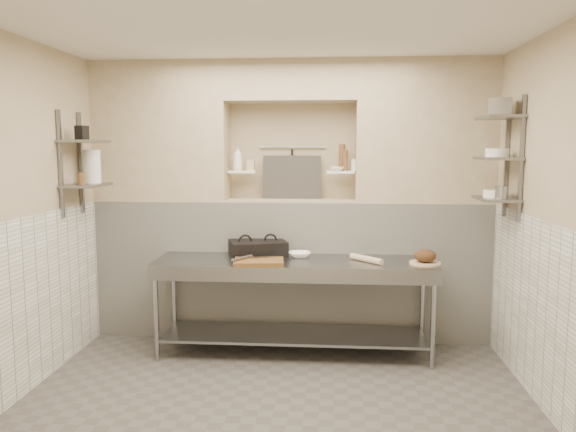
# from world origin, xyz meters

# --- Properties ---
(floor) EXTENTS (4.00, 3.90, 0.10)m
(floor) POSITION_xyz_m (0.00, 0.00, -0.05)
(floor) COLOR #4A4541
(floor) RESTS_ON ground
(ceiling) EXTENTS (4.00, 3.90, 0.10)m
(ceiling) POSITION_xyz_m (0.00, 0.00, 2.85)
(ceiling) COLOR silver
(ceiling) RESTS_ON ground
(wall_right) EXTENTS (0.10, 3.90, 2.80)m
(wall_right) POSITION_xyz_m (2.05, 0.00, 1.40)
(wall_right) COLOR tan
(wall_right) RESTS_ON ground
(wall_back) EXTENTS (4.00, 0.10, 2.80)m
(wall_back) POSITION_xyz_m (0.00, 2.00, 1.40)
(wall_back) COLOR tan
(wall_back) RESTS_ON ground
(wall_front) EXTENTS (4.00, 0.10, 2.80)m
(wall_front) POSITION_xyz_m (0.00, -2.00, 1.40)
(wall_front) COLOR tan
(wall_front) RESTS_ON ground
(backwall_lower) EXTENTS (4.00, 0.40, 1.40)m
(backwall_lower) POSITION_xyz_m (0.00, 1.75, 0.70)
(backwall_lower) COLOR white
(backwall_lower) RESTS_ON floor
(alcove_sill) EXTENTS (1.30, 0.40, 0.02)m
(alcove_sill) POSITION_xyz_m (0.00, 1.75, 1.41)
(alcove_sill) COLOR tan
(alcove_sill) RESTS_ON backwall_lower
(backwall_pillar_left) EXTENTS (1.35, 0.40, 1.40)m
(backwall_pillar_left) POSITION_xyz_m (-1.33, 1.75, 2.10)
(backwall_pillar_left) COLOR tan
(backwall_pillar_left) RESTS_ON backwall_lower
(backwall_pillar_right) EXTENTS (1.35, 0.40, 1.40)m
(backwall_pillar_right) POSITION_xyz_m (1.33, 1.75, 2.10)
(backwall_pillar_right) COLOR tan
(backwall_pillar_right) RESTS_ON backwall_lower
(backwall_header) EXTENTS (1.30, 0.40, 0.40)m
(backwall_header) POSITION_xyz_m (0.00, 1.75, 2.60)
(backwall_header) COLOR tan
(backwall_header) RESTS_ON backwall_lower
(wainscot_left) EXTENTS (0.02, 3.90, 1.40)m
(wainscot_left) POSITION_xyz_m (-1.99, 0.00, 0.70)
(wainscot_left) COLOR white
(wainscot_left) RESTS_ON floor
(wainscot_right) EXTENTS (0.02, 3.90, 1.40)m
(wainscot_right) POSITION_xyz_m (1.99, 0.00, 0.70)
(wainscot_right) COLOR white
(wainscot_right) RESTS_ON floor
(alcove_shelf_left) EXTENTS (0.28, 0.16, 0.02)m
(alcove_shelf_left) POSITION_xyz_m (-0.50, 1.75, 1.70)
(alcove_shelf_left) COLOR white
(alcove_shelf_left) RESTS_ON backwall_lower
(alcove_shelf_right) EXTENTS (0.28, 0.16, 0.02)m
(alcove_shelf_right) POSITION_xyz_m (0.50, 1.75, 1.70)
(alcove_shelf_right) COLOR white
(alcove_shelf_right) RESTS_ON backwall_lower
(utensil_rail) EXTENTS (0.70, 0.02, 0.02)m
(utensil_rail) POSITION_xyz_m (0.00, 1.92, 1.95)
(utensil_rail) COLOR gray
(utensil_rail) RESTS_ON wall_back
(hanging_steel) EXTENTS (0.02, 0.02, 0.30)m
(hanging_steel) POSITION_xyz_m (0.00, 1.90, 1.78)
(hanging_steel) COLOR black
(hanging_steel) RESTS_ON utensil_rail
(splash_panel) EXTENTS (0.60, 0.08, 0.45)m
(splash_panel) POSITION_xyz_m (0.00, 1.85, 1.64)
(splash_panel) COLOR #383330
(splash_panel) RESTS_ON alcove_sill
(shelf_rail_left_a) EXTENTS (0.03, 0.03, 0.95)m
(shelf_rail_left_a) POSITION_xyz_m (-1.98, 1.25, 1.80)
(shelf_rail_left_a) COLOR slate
(shelf_rail_left_a) RESTS_ON wall_left
(shelf_rail_left_b) EXTENTS (0.03, 0.03, 0.95)m
(shelf_rail_left_b) POSITION_xyz_m (-1.98, 0.85, 1.80)
(shelf_rail_left_b) COLOR slate
(shelf_rail_left_b) RESTS_ON wall_left
(wall_shelf_left_lower) EXTENTS (0.30, 0.50, 0.02)m
(wall_shelf_left_lower) POSITION_xyz_m (-1.84, 1.05, 1.60)
(wall_shelf_left_lower) COLOR slate
(wall_shelf_left_lower) RESTS_ON wall_left
(wall_shelf_left_upper) EXTENTS (0.30, 0.50, 0.03)m
(wall_shelf_left_upper) POSITION_xyz_m (-1.84, 1.05, 2.00)
(wall_shelf_left_upper) COLOR slate
(wall_shelf_left_upper) RESTS_ON wall_left
(shelf_rail_right_a) EXTENTS (0.03, 0.03, 1.05)m
(shelf_rail_right_a) POSITION_xyz_m (1.98, 1.25, 1.85)
(shelf_rail_right_a) COLOR slate
(shelf_rail_right_a) RESTS_ON wall_right
(shelf_rail_right_b) EXTENTS (0.03, 0.03, 1.05)m
(shelf_rail_right_b) POSITION_xyz_m (1.98, 0.85, 1.85)
(shelf_rail_right_b) COLOR slate
(shelf_rail_right_b) RESTS_ON wall_right
(wall_shelf_right_lower) EXTENTS (0.30, 0.50, 0.02)m
(wall_shelf_right_lower) POSITION_xyz_m (1.84, 1.05, 1.50)
(wall_shelf_right_lower) COLOR slate
(wall_shelf_right_lower) RESTS_ON wall_right
(wall_shelf_right_mid) EXTENTS (0.30, 0.50, 0.02)m
(wall_shelf_right_mid) POSITION_xyz_m (1.84, 1.05, 1.85)
(wall_shelf_right_mid) COLOR slate
(wall_shelf_right_mid) RESTS_ON wall_right
(wall_shelf_right_upper) EXTENTS (0.30, 0.50, 0.03)m
(wall_shelf_right_upper) POSITION_xyz_m (1.84, 1.05, 2.20)
(wall_shelf_right_upper) COLOR slate
(wall_shelf_right_upper) RESTS_ON wall_right
(prep_table) EXTENTS (2.60, 0.70, 0.90)m
(prep_table) POSITION_xyz_m (0.07, 1.18, 0.64)
(prep_table) COLOR gray
(prep_table) RESTS_ON floor
(panini_press) EXTENTS (0.62, 0.53, 0.14)m
(panini_press) POSITION_xyz_m (-0.30, 1.40, 0.97)
(panini_press) COLOR black
(panini_press) RESTS_ON prep_table
(cutting_board) EXTENTS (0.47, 0.35, 0.04)m
(cutting_board) POSITION_xyz_m (-0.24, 0.98, 0.92)
(cutting_board) COLOR brown
(cutting_board) RESTS_ON prep_table
(knife_blade) EXTENTS (0.23, 0.12, 0.01)m
(knife_blade) POSITION_xyz_m (-0.21, 1.09, 0.95)
(knife_blade) COLOR gray
(knife_blade) RESTS_ON cutting_board
(tongs) EXTENTS (0.16, 0.24, 0.02)m
(tongs) POSITION_xyz_m (-0.39, 0.98, 0.96)
(tongs) COLOR gray
(tongs) RESTS_ON cutting_board
(mixing_bowl) EXTENTS (0.24, 0.24, 0.05)m
(mixing_bowl) POSITION_xyz_m (0.11, 1.33, 0.93)
(mixing_bowl) COLOR white
(mixing_bowl) RESTS_ON prep_table
(rolling_pin) EXTENTS (0.30, 0.32, 0.06)m
(rolling_pin) POSITION_xyz_m (0.74, 1.16, 0.93)
(rolling_pin) COLOR beige
(rolling_pin) RESTS_ON prep_table
(bread_board) EXTENTS (0.28, 0.28, 0.02)m
(bread_board) POSITION_xyz_m (1.26, 1.12, 0.91)
(bread_board) COLOR beige
(bread_board) RESTS_ON prep_table
(bread_loaf) EXTENTS (0.20, 0.20, 0.12)m
(bread_loaf) POSITION_xyz_m (1.26, 1.12, 0.98)
(bread_loaf) COLOR #4C2D19
(bread_loaf) RESTS_ON bread_board
(bottle_soap) EXTENTS (0.13, 0.13, 0.25)m
(bottle_soap) POSITION_xyz_m (-0.54, 1.72, 1.84)
(bottle_soap) COLOR white
(bottle_soap) RESTS_ON alcove_shelf_left
(jar_alcove) EXTENTS (0.07, 0.07, 0.11)m
(jar_alcove) POSITION_xyz_m (-0.42, 1.79, 1.77)
(jar_alcove) COLOR tan
(jar_alcove) RESTS_ON alcove_shelf_left
(bowl_alcove) EXTENTS (0.15, 0.15, 0.04)m
(bowl_alcove) POSITION_xyz_m (0.47, 1.73, 1.73)
(bowl_alcove) COLOR white
(bowl_alcove) RESTS_ON alcove_shelf_right
(condiment_a) EXTENTS (0.06, 0.06, 0.21)m
(condiment_a) POSITION_xyz_m (0.55, 1.74, 1.82)
(condiment_a) COLOR brown
(condiment_a) RESTS_ON alcove_shelf_right
(condiment_b) EXTENTS (0.07, 0.07, 0.27)m
(condiment_b) POSITION_xyz_m (0.51, 1.78, 1.85)
(condiment_b) COLOR brown
(condiment_b) RESTS_ON alcove_shelf_right
(condiment_c) EXTENTS (0.07, 0.07, 0.12)m
(condiment_c) POSITION_xyz_m (0.64, 1.77, 1.77)
(condiment_c) COLOR white
(condiment_c) RESTS_ON alcove_shelf_right
(jug_left) EXTENTS (0.16, 0.16, 0.31)m
(jug_left) POSITION_xyz_m (-1.84, 1.20, 1.77)
(jug_left) COLOR white
(jug_left) RESTS_ON wall_shelf_left_lower
(jar_left) EXTENTS (0.07, 0.07, 0.11)m
(jar_left) POSITION_xyz_m (-1.84, 0.95, 1.67)
(jar_left) COLOR brown
(jar_left) RESTS_ON wall_shelf_left_lower
(box_left_upper) EXTENTS (0.11, 0.11, 0.13)m
(box_left_upper) POSITION_xyz_m (-1.84, 1.01, 2.08)
(box_left_upper) COLOR black
(box_left_upper) RESTS_ON wall_shelf_left_upper
(bowl_right) EXTENTS (0.21, 0.21, 0.06)m
(bowl_right) POSITION_xyz_m (1.84, 1.06, 1.54)
(bowl_right) COLOR white
(bowl_right) RESTS_ON wall_shelf_right_lower
(canister_right) EXTENTS (0.11, 0.11, 0.11)m
(canister_right) POSITION_xyz_m (1.84, 0.89, 1.57)
(canister_right) COLOR gray
(canister_right) RESTS_ON wall_shelf_right_lower
(bowl_right_mid) EXTENTS (0.20, 0.20, 0.07)m
(bowl_right_mid) POSITION_xyz_m (1.84, 1.07, 1.90)
(bowl_right_mid) COLOR white
(bowl_right_mid) RESTS_ON wall_shelf_right_mid
(basket_right) EXTENTS (0.24, 0.27, 0.15)m
(basket_right) POSITION_xyz_m (1.84, 1.04, 2.29)
(basket_right) COLOR gray
(basket_right) RESTS_ON wall_shelf_right_upper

